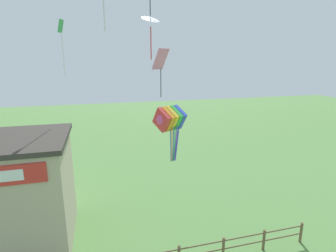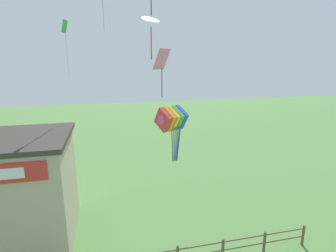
% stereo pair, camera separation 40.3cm
% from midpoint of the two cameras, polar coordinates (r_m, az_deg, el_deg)
% --- Properties ---
extents(kite_rainbow_parafoil, '(2.39, 2.17, 3.55)m').
position_cam_midpoint_polar(kite_rainbow_parafoil, '(16.10, -0.31, 1.61)').
color(kite_rainbow_parafoil, '#E54C8C').
extents(kite_white_delta, '(1.08, 1.05, 2.05)m').
position_cam_midpoint_polar(kite_white_delta, '(13.15, -4.75, 21.91)').
color(kite_white_delta, white).
extents(kite_green_diamond, '(0.40, 0.63, 3.56)m').
position_cam_midpoint_polar(kite_green_diamond, '(19.19, -22.71, 17.24)').
color(kite_green_diamond, green).
extents(kite_pink_diamond, '(1.03, 0.96, 2.58)m').
position_cam_midpoint_polar(kite_pink_diamond, '(14.37, -2.42, 13.57)').
color(kite_pink_diamond, pink).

